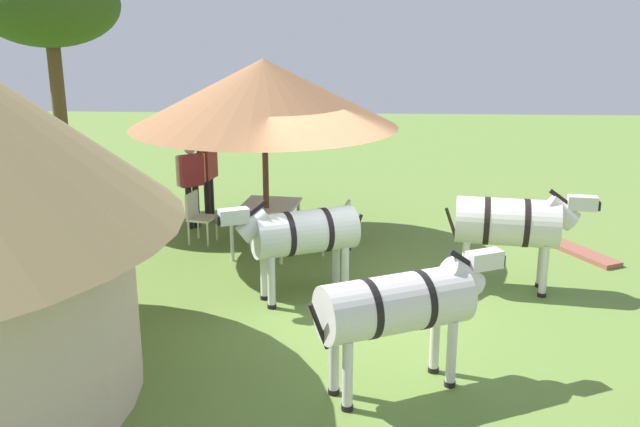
{
  "coord_description": "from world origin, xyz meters",
  "views": [
    {
      "loc": [
        -9.74,
        0.03,
        4.04
      ],
      "look_at": [
        0.65,
        0.52,
        1.0
      ],
      "focal_mm": 40.1,
      "sensor_mm": 36.0,
      "label": 1
    }
  ],
  "objects_px": {
    "patio_dining_table": "(266,212)",
    "guest_beside_umbrella": "(191,177)",
    "patio_chair_east_end": "(198,214)",
    "zebra_nearest_camera": "(301,234)",
    "acacia_tree_right_background": "(49,8)",
    "patio_chair_west_end": "(341,224)",
    "zebra_toward_hut": "(511,223)",
    "guest_behind_table": "(208,169)",
    "zebra_by_umbrella": "(400,305)",
    "shade_umbrella": "(264,93)"
  },
  "relations": [
    {
      "from": "patio_dining_table",
      "to": "guest_beside_umbrella",
      "type": "relative_size",
      "value": 0.98
    },
    {
      "from": "patio_chair_east_end",
      "to": "zebra_nearest_camera",
      "type": "bearing_deg",
      "value": 52.63
    },
    {
      "from": "zebra_nearest_camera",
      "to": "acacia_tree_right_background",
      "type": "height_order",
      "value": "acacia_tree_right_background"
    },
    {
      "from": "patio_chair_west_end",
      "to": "zebra_toward_hut",
      "type": "distance_m",
      "value": 2.9
    },
    {
      "from": "guest_behind_table",
      "to": "zebra_nearest_camera",
      "type": "bearing_deg",
      "value": 41.3
    },
    {
      "from": "patio_chair_east_end",
      "to": "zebra_by_umbrella",
      "type": "relative_size",
      "value": 0.42
    },
    {
      "from": "patio_dining_table",
      "to": "patio_chair_east_end",
      "type": "height_order",
      "value": "patio_chair_east_end"
    },
    {
      "from": "zebra_nearest_camera",
      "to": "acacia_tree_right_background",
      "type": "xyz_separation_m",
      "value": [
        4.21,
        5.02,
        3.03
      ]
    },
    {
      "from": "shade_umbrella",
      "to": "patio_chair_west_end",
      "type": "distance_m",
      "value": 2.51
    },
    {
      "from": "shade_umbrella",
      "to": "zebra_toward_hut",
      "type": "distance_m",
      "value": 4.41
    },
    {
      "from": "patio_chair_west_end",
      "to": "zebra_by_umbrella",
      "type": "distance_m",
      "value": 4.48
    },
    {
      "from": "shade_umbrella",
      "to": "acacia_tree_right_background",
      "type": "height_order",
      "value": "acacia_tree_right_background"
    },
    {
      "from": "zebra_by_umbrella",
      "to": "acacia_tree_right_background",
      "type": "xyz_separation_m",
      "value": [
        6.67,
        6.25,
        3.0
      ]
    },
    {
      "from": "guest_behind_table",
      "to": "zebra_nearest_camera",
      "type": "height_order",
      "value": "guest_behind_table"
    },
    {
      "from": "zebra_nearest_camera",
      "to": "zebra_toward_hut",
      "type": "relative_size",
      "value": 0.93
    },
    {
      "from": "patio_chair_east_end",
      "to": "zebra_by_umbrella",
      "type": "bearing_deg",
      "value": 46.7
    },
    {
      "from": "guest_beside_umbrella",
      "to": "zebra_nearest_camera",
      "type": "height_order",
      "value": "guest_beside_umbrella"
    },
    {
      "from": "guest_behind_table",
      "to": "zebra_toward_hut",
      "type": "distance_m",
      "value": 6.0
    },
    {
      "from": "shade_umbrella",
      "to": "zebra_nearest_camera",
      "type": "distance_m",
      "value": 2.84
    },
    {
      "from": "shade_umbrella",
      "to": "zebra_by_umbrella",
      "type": "relative_size",
      "value": 2.06
    },
    {
      "from": "shade_umbrella",
      "to": "zebra_nearest_camera",
      "type": "relative_size",
      "value": 2.21
    },
    {
      "from": "zebra_toward_hut",
      "to": "acacia_tree_right_background",
      "type": "distance_m",
      "value": 9.33
    },
    {
      "from": "shade_umbrella",
      "to": "acacia_tree_right_background",
      "type": "relative_size",
      "value": 0.91
    },
    {
      "from": "patio_chair_west_end",
      "to": "zebra_toward_hut",
      "type": "xyz_separation_m",
      "value": [
        -1.44,
        -2.48,
        0.5
      ]
    },
    {
      "from": "patio_dining_table",
      "to": "zebra_by_umbrella",
      "type": "xyz_separation_m",
      "value": [
        -4.6,
        -1.98,
        0.33
      ]
    },
    {
      "from": "patio_chair_west_end",
      "to": "guest_beside_umbrella",
      "type": "relative_size",
      "value": 0.55
    },
    {
      "from": "shade_umbrella",
      "to": "zebra_toward_hut",
      "type": "height_order",
      "value": "shade_umbrella"
    },
    {
      "from": "patio_chair_east_end",
      "to": "patio_dining_table",
      "type": "bearing_deg",
      "value": 90.0
    },
    {
      "from": "zebra_nearest_camera",
      "to": "zebra_toward_hut",
      "type": "height_order",
      "value": "zebra_toward_hut"
    },
    {
      "from": "patio_chair_east_end",
      "to": "zebra_toward_hut",
      "type": "relative_size",
      "value": 0.42
    },
    {
      "from": "zebra_nearest_camera",
      "to": "zebra_by_umbrella",
      "type": "height_order",
      "value": "zebra_by_umbrella"
    },
    {
      "from": "patio_chair_east_end",
      "to": "zebra_by_umbrella",
      "type": "xyz_separation_m",
      "value": [
        -4.9,
        -3.23,
        0.48
      ]
    },
    {
      "from": "patio_dining_table",
      "to": "zebra_by_umbrella",
      "type": "distance_m",
      "value": 5.02
    },
    {
      "from": "zebra_nearest_camera",
      "to": "guest_beside_umbrella",
      "type": "bearing_deg",
      "value": 10.43
    },
    {
      "from": "patio_chair_east_end",
      "to": "zebra_toward_hut",
      "type": "xyz_separation_m",
      "value": [
        -1.94,
        -5.0,
        0.5
      ]
    },
    {
      "from": "guest_beside_umbrella",
      "to": "guest_behind_table",
      "type": "height_order",
      "value": "guest_behind_table"
    },
    {
      "from": "acacia_tree_right_background",
      "to": "zebra_nearest_camera",
      "type": "bearing_deg",
      "value": -129.96
    },
    {
      "from": "shade_umbrella",
      "to": "patio_chair_east_end",
      "type": "xyz_separation_m",
      "value": [
        0.3,
        1.25,
        -2.15
      ]
    },
    {
      "from": "zebra_nearest_camera",
      "to": "shade_umbrella",
      "type": "bearing_deg",
      "value": -5.1
    },
    {
      "from": "guest_behind_table",
      "to": "zebra_toward_hut",
      "type": "height_order",
      "value": "guest_behind_table"
    },
    {
      "from": "shade_umbrella",
      "to": "guest_behind_table",
      "type": "xyz_separation_m",
      "value": [
        1.58,
        1.31,
        -1.64
      ]
    },
    {
      "from": "patio_dining_table",
      "to": "zebra_by_umbrella",
      "type": "height_order",
      "value": "zebra_by_umbrella"
    },
    {
      "from": "guest_beside_umbrella",
      "to": "acacia_tree_right_background",
      "type": "xyz_separation_m",
      "value": [
        0.92,
        2.74,
        3.01
      ]
    },
    {
      "from": "zebra_by_umbrella",
      "to": "patio_chair_east_end",
      "type": "bearing_deg",
      "value": -172.03
    },
    {
      "from": "guest_behind_table",
      "to": "shade_umbrella",
      "type": "bearing_deg",
      "value": 51.99
    },
    {
      "from": "patio_dining_table",
      "to": "patio_chair_west_end",
      "type": "bearing_deg",
      "value": -99.19
    },
    {
      "from": "guest_behind_table",
      "to": "acacia_tree_right_background",
      "type": "distance_m",
      "value": 4.22
    },
    {
      "from": "patio_dining_table",
      "to": "patio_chair_west_end",
      "type": "xyz_separation_m",
      "value": [
        -0.21,
        -1.27,
        -0.14
      ]
    },
    {
      "from": "patio_dining_table",
      "to": "zebra_toward_hut",
      "type": "height_order",
      "value": "zebra_toward_hut"
    },
    {
      "from": "guest_behind_table",
      "to": "zebra_nearest_camera",
      "type": "xyz_separation_m",
      "value": [
        -3.73,
        -2.05,
        -0.06
      ]
    }
  ]
}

